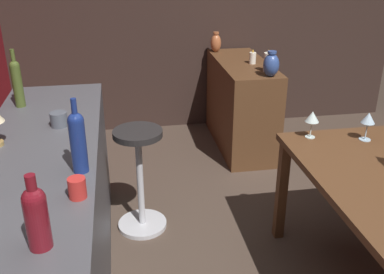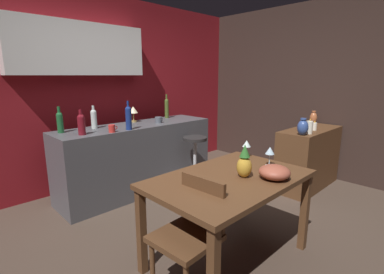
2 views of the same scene
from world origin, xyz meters
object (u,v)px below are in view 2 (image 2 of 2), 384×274
Objects in this scene: chair_near_window at (191,231)px; pillar_candle_tall at (314,126)px; fruit_bowl at (274,172)px; cup_slate at (158,120)px; dining_table at (229,187)px; vase_copper at (313,118)px; bar_stool at (195,162)px; cup_red at (112,129)px; wine_bottle_olive at (167,107)px; wine_bottle_clear at (94,118)px; sideboard_cabinet at (308,158)px; wine_glass_left at (270,151)px; wine_bottle_ruby at (81,123)px; wine_bottle_green at (60,121)px; pillar_candle_short at (309,127)px; counter_lamp at (133,111)px; vase_ceramic_blue at (303,127)px; pineapple_centerpiece at (244,163)px; wine_glass_right at (247,144)px; wine_bottle_cobalt at (128,117)px.

pillar_candle_tall is at bearing 5.13° from chair_near_window.
fruit_bowl is 2.01m from cup_slate.
dining_table is 2.54m from vase_copper.
bar_stool is at bearing 152.06° from vase_copper.
dining_table is 1.59m from cup_red.
wine_bottle_olive is 1.28× the size of wine_bottle_clear.
dining_table is 5.41× the size of fruit_bowl.
fruit_bowl reaches higher than chair_near_window.
dining_table is 1.56× the size of chair_near_window.
cup_red is (-0.38, 1.82, 0.15)m from fruit_bowl.
cup_red reaches higher than sideboard_cabinet.
cup_red is 0.55× the size of vase_copper.
wine_glass_left is 2.08m from vase_copper.
sideboard_cabinet is at bearing -29.10° from wine_bottle_ruby.
bar_stool is 2.06× the size of wine_bottle_olive.
pillar_candle_short is at bearing -37.75° from wine_bottle_green.
wine_glass_left is at bearing -87.84° from counter_lamp.
fruit_bowl is 1.87m from cup_red.
wine_bottle_olive is at bearing 36.25° from cup_slate.
wine_bottle_ruby is (-0.47, 1.65, 0.38)m from dining_table.
counter_lamp is at bearing 122.96° from vase_ceramic_blue.
bar_stool is (-1.20, 1.02, -0.02)m from sideboard_cabinet.
pillar_candle_short is at bearing -67.40° from wine_bottle_olive.
dining_table is at bearing -72.81° from wine_bottle_green.
dining_table is 0.51m from chair_near_window.
vase_ceramic_blue is at bearing -39.15° from wine_bottle_green.
pineapple_centerpiece is 1.53m from vase_ceramic_blue.
wine_bottle_green is at bearing 147.67° from sideboard_cabinet.
cup_slate is 0.69× the size of pillar_candle_short.
wine_glass_right is at bearing -53.88° from wine_bottle_ruby.
cup_slate is (0.55, 0.15, -0.11)m from wine_bottle_cobalt.
wine_bottle_clear is at bearing -1.65° from wine_bottle_green.
wine_bottle_clear is (-0.26, 0.36, -0.02)m from wine_bottle_cobalt.
wine_bottle_clear is at bearing 143.64° from sideboard_cabinet.
wine_glass_right reaches higher than chair_near_window.
bar_stool is 4.36× the size of wine_glass_right.
chair_near_window is at bearing -164.59° from wine_glass_right.
wine_bottle_ruby is 1.47m from wine_bottle_olive.
wine_bottle_green is 1.22m from cup_slate.
wine_glass_right is at bearing -84.54° from counter_lamp.
pineapple_centerpiece is 2.49× the size of cup_red.
pillar_candle_short is at bearing -52.91° from bar_stool.
vase_copper is (2.67, -1.15, -0.03)m from cup_red.
pillar_candle_tall is (1.95, -1.38, -0.18)m from wine_bottle_cobalt.
pineapple_centerpiece is (-0.40, -0.01, -0.02)m from wine_glass_left.
wine_glass_left reaches higher than dining_table.
counter_lamp is (0.34, 0.44, 0.00)m from wine_bottle_cobalt.
cup_red is at bearing -159.93° from wine_bottle_olive.
vase_copper is (1.63, -0.86, 0.52)m from bar_stool.
counter_lamp is at bearing 37.74° from cup_red.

